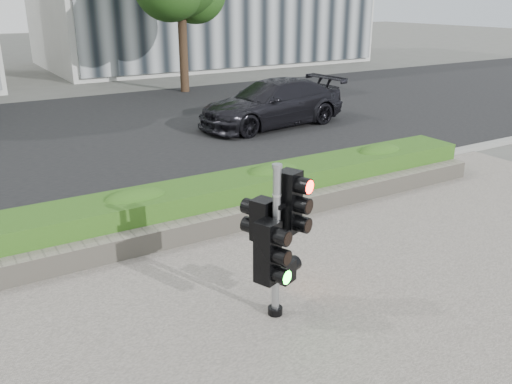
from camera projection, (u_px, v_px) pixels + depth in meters
The scene contains 8 objects.
ground at pixel (282, 282), 7.66m from camera, with size 120.00×120.00×0.00m, color #51514C.
sidewalk at pixel (416, 382), 5.64m from camera, with size 16.00×11.00×0.03m, color #9E9389.
road at pixel (90, 135), 15.68m from camera, with size 60.00×13.00×0.02m, color black.
curb at pixel (189, 208), 10.17m from camera, with size 60.00×0.25×0.12m, color gray.
stone_wall at pixel (219, 223), 9.11m from camera, with size 12.00×0.32×0.34m, color gray.
hedge at pixel (202, 202), 9.58m from camera, with size 12.00×1.00×0.68m, color #57932D.
traffic_signal at pixel (276, 234), 6.50m from camera, with size 0.72×0.64×1.97m.
car_dark at pixel (272, 103), 16.55m from camera, with size 1.95×4.80×1.39m, color black.
Camera 1 is at (-3.83, -5.59, 3.81)m, focal length 38.00 mm.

